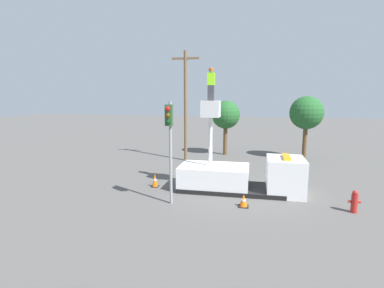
{
  "coord_description": "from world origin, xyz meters",
  "views": [
    {
      "loc": [
        1.17,
        -16.47,
        5.32
      ],
      "look_at": [
        -1.98,
        -1.37,
        2.81
      ],
      "focal_mm": 28.0,
      "sensor_mm": 36.0,
      "label": 1
    }
  ],
  "objects_px": {
    "tree_left_bg": "(226,115)",
    "traffic_cone_rear": "(155,181)",
    "traffic_cone_curbside": "(244,201)",
    "worker": "(211,84)",
    "fire_hydrant": "(354,202)",
    "traffic_light_pole": "(170,132)",
    "utility_pole": "(186,103)",
    "bucket_truck": "(241,176)",
    "tree_right_bg": "(306,113)"
  },
  "relations": [
    {
      "from": "fire_hydrant",
      "to": "traffic_cone_rear",
      "type": "relative_size",
      "value": 1.35
    },
    {
      "from": "tree_left_bg",
      "to": "utility_pole",
      "type": "distance_m",
      "value": 4.46
    },
    {
      "from": "fire_hydrant",
      "to": "utility_pole",
      "type": "height_order",
      "value": "utility_pole"
    },
    {
      "from": "tree_left_bg",
      "to": "bucket_truck",
      "type": "bearing_deg",
      "value": -79.79
    },
    {
      "from": "traffic_cone_rear",
      "to": "traffic_cone_curbside",
      "type": "xyz_separation_m",
      "value": [
        5.23,
        -2.18,
        -0.08
      ]
    },
    {
      "from": "worker",
      "to": "tree_right_bg",
      "type": "height_order",
      "value": "worker"
    },
    {
      "from": "worker",
      "to": "traffic_cone_rear",
      "type": "relative_size",
      "value": 2.23
    },
    {
      "from": "bucket_truck",
      "to": "utility_pole",
      "type": "distance_m",
      "value": 9.49
    },
    {
      "from": "worker",
      "to": "traffic_light_pole",
      "type": "height_order",
      "value": "worker"
    },
    {
      "from": "worker",
      "to": "traffic_cone_curbside",
      "type": "bearing_deg",
      "value": -50.74
    },
    {
      "from": "traffic_cone_curbside",
      "to": "utility_pole",
      "type": "distance_m",
      "value": 11.78
    },
    {
      "from": "bucket_truck",
      "to": "traffic_light_pole",
      "type": "xyz_separation_m",
      "value": [
        -3.27,
        -2.88,
        2.71
      ]
    },
    {
      "from": "fire_hydrant",
      "to": "tree_left_bg",
      "type": "xyz_separation_m",
      "value": [
        -7.13,
        12.49,
        3.06
      ]
    },
    {
      "from": "traffic_cone_rear",
      "to": "utility_pole",
      "type": "xyz_separation_m",
      "value": [
        0.14,
        7.47,
        4.36
      ]
    },
    {
      "from": "bucket_truck",
      "to": "traffic_cone_curbside",
      "type": "relative_size",
      "value": 11.17
    },
    {
      "from": "traffic_cone_rear",
      "to": "traffic_cone_curbside",
      "type": "bearing_deg",
      "value": -22.61
    },
    {
      "from": "tree_left_bg",
      "to": "utility_pole",
      "type": "bearing_deg",
      "value": -133.32
    },
    {
      "from": "bucket_truck",
      "to": "traffic_cone_curbside",
      "type": "distance_m",
      "value": 2.52
    },
    {
      "from": "traffic_light_pole",
      "to": "traffic_cone_rear",
      "type": "height_order",
      "value": "traffic_light_pole"
    },
    {
      "from": "traffic_cone_curbside",
      "to": "traffic_cone_rear",
      "type": "bearing_deg",
      "value": 157.39
    },
    {
      "from": "bucket_truck",
      "to": "tree_left_bg",
      "type": "distance_m",
      "value": 10.85
    },
    {
      "from": "tree_right_bg",
      "to": "tree_left_bg",
      "type": "bearing_deg",
      "value": 175.52
    },
    {
      "from": "traffic_light_pole",
      "to": "traffic_cone_rear",
      "type": "bearing_deg",
      "value": 122.83
    },
    {
      "from": "traffic_cone_curbside",
      "to": "tree_right_bg",
      "type": "bearing_deg",
      "value": 69.43
    },
    {
      "from": "fire_hydrant",
      "to": "traffic_light_pole",
      "type": "bearing_deg",
      "value": -175.11
    },
    {
      "from": "utility_pole",
      "to": "bucket_truck",
      "type": "bearing_deg",
      "value": -56.24
    },
    {
      "from": "worker",
      "to": "utility_pole",
      "type": "bearing_deg",
      "value": 113.23
    },
    {
      "from": "worker",
      "to": "bucket_truck",
      "type": "bearing_deg",
      "value": 0.0
    },
    {
      "from": "fire_hydrant",
      "to": "bucket_truck",
      "type": "bearing_deg",
      "value": 157.81
    },
    {
      "from": "worker",
      "to": "tree_right_bg",
      "type": "relative_size",
      "value": 0.33
    },
    {
      "from": "traffic_cone_curbside",
      "to": "tree_right_bg",
      "type": "distance_m",
      "value": 13.57
    },
    {
      "from": "traffic_light_pole",
      "to": "traffic_cone_rear",
      "type": "xyz_separation_m",
      "value": [
        -1.69,
        2.62,
        -3.21
      ]
    },
    {
      "from": "traffic_light_pole",
      "to": "traffic_cone_curbside",
      "type": "xyz_separation_m",
      "value": [
        3.54,
        0.44,
        -3.29
      ]
    },
    {
      "from": "bucket_truck",
      "to": "fire_hydrant",
      "type": "distance_m",
      "value": 5.7
    },
    {
      "from": "bucket_truck",
      "to": "traffic_cone_rear",
      "type": "xyz_separation_m",
      "value": [
        -4.96,
        -0.26,
        -0.5
      ]
    },
    {
      "from": "bucket_truck",
      "to": "utility_pole",
      "type": "relative_size",
      "value": 0.78
    },
    {
      "from": "fire_hydrant",
      "to": "utility_pole",
      "type": "bearing_deg",
      "value": 137.14
    },
    {
      "from": "tree_left_bg",
      "to": "traffic_cone_rear",
      "type": "bearing_deg",
      "value": -106.26
    },
    {
      "from": "bucket_truck",
      "to": "worker",
      "type": "xyz_separation_m",
      "value": [
        -1.72,
        0.0,
        5.04
      ]
    },
    {
      "from": "traffic_cone_curbside",
      "to": "tree_left_bg",
      "type": "bearing_deg",
      "value": 99.48
    },
    {
      "from": "tree_right_bg",
      "to": "utility_pole",
      "type": "relative_size",
      "value": 0.6
    },
    {
      "from": "worker",
      "to": "utility_pole",
      "type": "height_order",
      "value": "utility_pole"
    },
    {
      "from": "traffic_cone_curbside",
      "to": "traffic_light_pole",
      "type": "bearing_deg",
      "value": -172.96
    },
    {
      "from": "worker",
      "to": "traffic_cone_curbside",
      "type": "height_order",
      "value": "worker"
    },
    {
      "from": "fire_hydrant",
      "to": "tree_right_bg",
      "type": "height_order",
      "value": "tree_right_bg"
    },
    {
      "from": "fire_hydrant",
      "to": "tree_left_bg",
      "type": "relative_size",
      "value": 0.22
    },
    {
      "from": "bucket_truck",
      "to": "traffic_light_pole",
      "type": "bearing_deg",
      "value": -138.63
    },
    {
      "from": "tree_right_bg",
      "to": "traffic_light_pole",
      "type": "bearing_deg",
      "value": -122.67
    },
    {
      "from": "fire_hydrant",
      "to": "traffic_cone_rear",
      "type": "height_order",
      "value": "fire_hydrant"
    },
    {
      "from": "traffic_cone_rear",
      "to": "utility_pole",
      "type": "distance_m",
      "value": 8.65
    }
  ]
}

